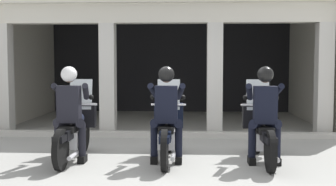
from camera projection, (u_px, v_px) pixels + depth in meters
name	position (u px, v px, depth m)	size (l,w,h in m)	color
ground_plane	(174.00, 131.00, 10.46)	(80.00, 80.00, 0.00)	#999993
station_building	(167.00, 51.00, 12.53)	(8.51, 5.24, 3.14)	black
kerb_strip	(159.00, 134.00, 9.56)	(8.01, 0.24, 0.12)	#B7B5AD
motorcycle_left	(75.00, 130.00, 7.37)	(0.62, 2.04, 1.35)	black
police_officer_left	(70.00, 106.00, 7.06)	(0.63, 0.61, 1.58)	black
motorcycle_center	(167.00, 130.00, 7.33)	(0.62, 2.04, 1.35)	black
police_officer_center	(166.00, 106.00, 7.01)	(0.63, 0.61, 1.58)	black
motorcycle_right	(262.00, 131.00, 7.25)	(0.62, 2.04, 1.35)	black
police_officer_right	(265.00, 107.00, 6.93)	(0.63, 0.61, 1.58)	black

